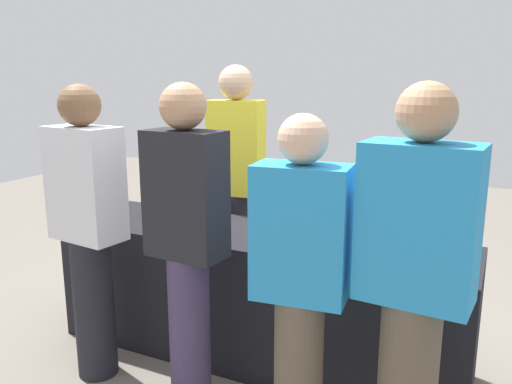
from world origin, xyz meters
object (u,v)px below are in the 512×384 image
(wine_bottle_2, at_px, (286,214))
(guest_2, at_px, (300,282))
(guest_3, at_px, (414,283))
(wine_bottle_3, at_px, (311,216))
(wine_bottle_1, at_px, (172,202))
(wine_glass_3, at_px, (299,225))
(server_pouring, at_px, (237,179))
(guest_0, at_px, (88,225))
(wine_bottle_0, at_px, (162,198))
(wine_glass_0, at_px, (177,213))
(guest_1, at_px, (187,239))
(wine_glass_2, at_px, (278,223))
(ice_bucket, at_px, (400,237))
(wine_glass_1, at_px, (257,224))

(wine_bottle_2, xyz_separation_m, guest_2, (0.39, -0.77, -0.07))
(guest_3, bearing_deg, wine_bottle_3, 138.48)
(wine_bottle_1, xyz_separation_m, wine_bottle_3, (0.95, 0.01, 0.02))
(wine_glass_3, relative_size, server_pouring, 0.08)
(wine_bottle_3, height_order, guest_0, guest_0)
(wine_bottle_1, height_order, wine_glass_3, wine_bottle_1)
(wine_bottle_0, xyz_separation_m, guest_2, (1.30, -0.81, -0.06))
(wine_glass_0, relative_size, guest_1, 0.09)
(wine_bottle_0, relative_size, server_pouring, 0.17)
(wine_bottle_1, distance_m, wine_bottle_3, 0.95)
(wine_glass_2, bearing_deg, ice_bucket, 4.55)
(wine_bottle_0, relative_size, guest_1, 0.19)
(wine_bottle_1, relative_size, wine_glass_3, 2.10)
(wine_bottle_3, relative_size, guest_2, 0.21)
(wine_bottle_0, distance_m, guest_1, 0.97)
(wine_glass_0, distance_m, wine_glass_2, 0.64)
(wine_glass_2, xyz_separation_m, guest_1, (-0.26, -0.53, 0.03))
(wine_glass_1, distance_m, guest_3, 1.10)
(wine_bottle_1, height_order, server_pouring, server_pouring)
(wine_bottle_0, xyz_separation_m, wine_bottle_3, (1.06, -0.04, 0.01))
(wine_bottle_2, height_order, guest_3, guest_3)
(wine_glass_1, relative_size, guest_1, 0.08)
(wine_bottle_0, height_order, guest_2, guest_2)
(wine_bottle_3, bearing_deg, wine_glass_0, -165.45)
(wine_glass_3, relative_size, guest_1, 0.09)
(guest_1, bearing_deg, wine_glass_3, 58.94)
(wine_bottle_2, bearing_deg, ice_bucket, -7.97)
(wine_glass_3, bearing_deg, wine_bottle_0, 170.67)
(server_pouring, xyz_separation_m, guest_3, (1.41, -1.18, -0.08))
(guest_0, relative_size, guest_2, 1.07)
(wine_bottle_1, relative_size, wine_glass_0, 2.13)
(wine_glass_2, distance_m, server_pouring, 0.84)
(wine_bottle_3, distance_m, wine_glass_0, 0.80)
(wine_bottle_3, relative_size, guest_3, 0.20)
(wine_bottle_1, bearing_deg, ice_bucket, -3.44)
(guest_1, bearing_deg, wine_bottle_2, 73.68)
(wine_glass_3, distance_m, ice_bucket, 0.54)
(wine_bottle_0, bearing_deg, wine_glass_2, -11.27)
(wine_glass_2, bearing_deg, wine_glass_1, -164.79)
(ice_bucket, relative_size, server_pouring, 0.12)
(wine_bottle_2, bearing_deg, wine_bottle_3, 0.21)
(wine_glass_3, relative_size, guest_3, 0.09)
(wine_bottle_0, relative_size, wine_bottle_2, 0.94)
(guest_0, bearing_deg, guest_3, 4.51)
(wine_glass_2, bearing_deg, server_pouring, 134.31)
(wine_glass_1, height_order, guest_2, guest_2)
(wine_bottle_2, bearing_deg, wine_glass_1, -120.47)
(wine_bottle_2, relative_size, guest_1, 0.20)
(wine_bottle_0, bearing_deg, wine_bottle_1, -22.00)
(wine_bottle_2, relative_size, guest_3, 0.20)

